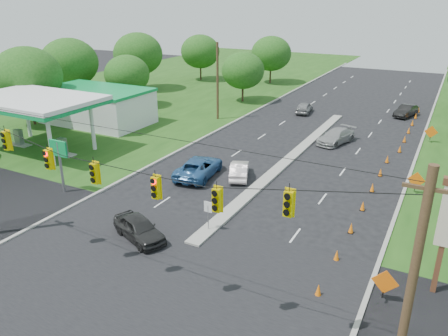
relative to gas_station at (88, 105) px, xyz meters
The scene contains 39 objects.
ground 31.23m from the gas_station, 40.57° to the right, with size 160.00×160.00×0.00m, color black.
grass_left 6.87m from the gas_station, behind, with size 40.00×160.00×0.06m, color #1E4714.
cross_street 31.23m from the gas_station, 40.57° to the right, with size 160.00×14.00×0.02m, color black.
curb_left 16.89m from the gas_station, 35.78° to the left, with size 0.25×110.00×0.16m, color gray.
curb_right 35.22m from the gas_station, 16.13° to the left, with size 0.25×110.00×0.16m, color gray.
median 23.79m from the gas_station, ahead, with size 1.00×34.00×0.18m, color gray.
median_sign 27.62m from the gas_station, 31.07° to the right, with size 0.55×0.06×2.05m.
signal_span 31.83m from the gas_station, 42.00° to the right, with size 25.60×0.32×9.00m.
utility_pole_far_left 14.93m from the gas_station, 41.21° to the left, with size 0.28×0.28×9.00m, color #422D1C.
gas_station is the anchor object (origin of this frame).
cone_0 36.05m from the gas_station, 28.64° to the right, with size 0.32×0.32×0.70m, color orange.
cone_1 34.51m from the gas_station, 23.52° to the right, with size 0.32×0.32×0.70m, color orange.
cone_2 33.27m from the gas_station, 17.97° to the right, with size 0.32×0.32×0.70m, color orange.
cone_3 32.37m from the gas_station, 12.05° to the right, with size 0.32×0.32×0.70m, color orange.
cone_4 31.82m from the gas_station, ahead, with size 0.32×0.32×0.70m, color orange.
cone_5 31.66m from the gas_station, ahead, with size 0.32×0.32×0.70m, color orange.
cone_6 31.88m from the gas_station, ahead, with size 0.32×0.32×0.70m, color orange.
cone_7 33.06m from the gas_station, 12.71° to the left, with size 0.32×0.32×0.70m, color orange.
cone_8 34.00m from the gas_station, 18.48° to the left, with size 0.32×0.32×0.70m, color orange.
cone_9 35.27m from the gas_station, 23.90° to the left, with size 0.32×0.32×0.70m, color orange.
cone_10 36.82m from the gas_station, 28.89° to the left, with size 0.32×0.32×0.70m, color orange.
cone_11 38.63m from the gas_station, 33.45° to the left, with size 0.32×0.32×0.70m, color orange.
cone_12 40.66m from the gas_station, 37.57° to the left, with size 0.32×0.32×0.70m, color orange.
work_sign_0 38.11m from the gas_station, 25.25° to the right, with size 1.27×0.58×1.37m.
work_sign_1 34.54m from the gas_station, ahead, with size 1.27×0.58×1.37m.
work_sign_2 36.42m from the gas_station, 18.85° to the left, with size 1.27×0.58×1.37m.
tree_1 7.38m from the gas_station, 160.57° to the right, with size 7.56×7.56×8.82m.
tree_2 10.19m from the gas_station, 103.60° to the left, with size 5.88×5.88×6.86m.
tree_3 21.66m from the gas_station, 112.93° to the left, with size 7.56×7.56×8.82m.
tree_4 32.14m from the gas_station, 97.82° to the left, with size 6.72×6.72×7.84m.
tree_5 22.05m from the gas_station, 63.99° to the left, with size 5.88×5.88×6.86m.
tree_6 35.67m from the gas_station, 77.60° to the left, with size 6.72×6.72×7.84m.
tree_14 13.29m from the gas_station, 143.18° to the left, with size 7.56×7.56×8.82m.
black_sedan 26.61m from the gas_station, 39.78° to the right, with size 1.68×4.19×1.43m, color #262626.
white_sedan 22.23m from the gas_station, 14.19° to the right, with size 1.39×3.99×1.31m, color white.
blue_pickup 19.69m from the gas_station, 20.03° to the right, with size 2.60×5.63×1.56m, color #2B5C93.
silver_car_far 27.12m from the gas_station, 15.44° to the left, with size 2.01×4.95×1.44m, color #9D9D9D.
silver_car_oncoming 26.24m from the gas_station, 42.29° to the left, with size 1.66×4.12×1.40m, color gray.
dark_car_receding 37.88m from the gas_station, 35.06° to the left, with size 1.51×4.33×1.43m, color black.
Camera 1 is at (12.16, -14.79, 13.69)m, focal length 35.00 mm.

